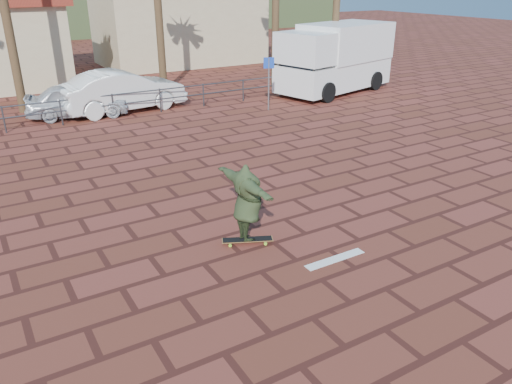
{
  "coord_description": "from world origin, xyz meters",
  "views": [
    {
      "loc": [
        -5.16,
        -7.9,
        5.27
      ],
      "look_at": [
        0.13,
        0.99,
        0.8
      ],
      "focal_mm": 35.0,
      "sensor_mm": 36.0,
      "label": 1
    }
  ],
  "objects_px": {
    "longboard": "(247,240)",
    "campervan": "(336,57)",
    "car_silver": "(78,100)",
    "skateboarder": "(247,203)",
    "car_white": "(122,91)"
  },
  "relations": [
    {
      "from": "longboard",
      "to": "campervan",
      "type": "relative_size",
      "value": 0.16
    },
    {
      "from": "car_silver",
      "to": "car_white",
      "type": "bearing_deg",
      "value": -77.61
    },
    {
      "from": "car_silver",
      "to": "car_white",
      "type": "relative_size",
      "value": 0.77
    },
    {
      "from": "longboard",
      "to": "car_silver",
      "type": "relative_size",
      "value": 0.27
    },
    {
      "from": "longboard",
      "to": "skateboarder",
      "type": "bearing_deg",
      "value": 0.0
    },
    {
      "from": "longboard",
      "to": "campervan",
      "type": "bearing_deg",
      "value": 69.4
    },
    {
      "from": "longboard",
      "to": "campervan",
      "type": "height_order",
      "value": "campervan"
    },
    {
      "from": "car_silver",
      "to": "car_white",
      "type": "distance_m",
      "value": 1.87
    },
    {
      "from": "longboard",
      "to": "car_white",
      "type": "distance_m",
      "value": 12.81
    },
    {
      "from": "longboard",
      "to": "skateboarder",
      "type": "distance_m",
      "value": 0.87
    },
    {
      "from": "longboard",
      "to": "skateboarder",
      "type": "xyz_separation_m",
      "value": [
        0.0,
        0.0,
        0.87
      ]
    },
    {
      "from": "skateboarder",
      "to": "campervan",
      "type": "height_order",
      "value": "campervan"
    },
    {
      "from": "car_white",
      "to": "car_silver",
      "type": "bearing_deg",
      "value": 83.99
    },
    {
      "from": "skateboarder",
      "to": "campervan",
      "type": "bearing_deg",
      "value": -45.8
    },
    {
      "from": "longboard",
      "to": "campervan",
      "type": "distance_m",
      "value": 16.1
    }
  ]
}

